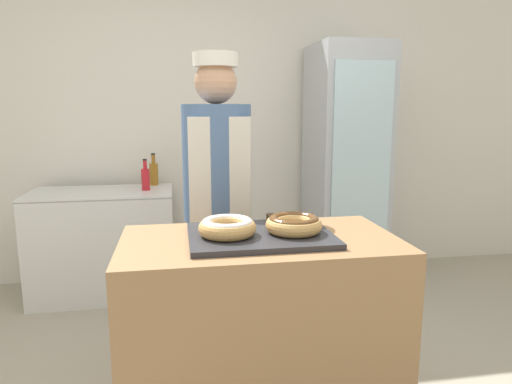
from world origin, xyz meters
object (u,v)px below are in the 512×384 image
baker_person (218,205)px  bottle_amber (154,173)px  donut_light_glaze (227,226)px  brownie_back_left (228,221)px  brownie_back_right (279,219)px  chest_freezer (104,243)px  donut_chocolate_glaze (294,223)px  bottle_red (146,178)px  beverage_fridge (345,166)px  serving_tray (260,235)px

baker_person → bottle_amber: 1.35m
bottle_amber → donut_light_glaze: bearing=-79.0°
brownie_back_left → brownie_back_right: same height
brownie_back_left → brownie_back_right: bearing=0.0°
brownie_back_left → chest_freezer: size_ratio=0.09×
baker_person → bottle_amber: (-0.41, 1.29, 0.01)m
donut_light_glaze → donut_chocolate_glaze: size_ratio=1.00×
donut_chocolate_glaze → bottle_red: 1.88m
donut_light_glaze → brownie_back_left: size_ratio=2.42×
donut_light_glaze → baker_person: (0.02, 0.68, -0.05)m
donut_chocolate_glaze → chest_freezer: donut_chocolate_glaze is taller
brownie_back_left → beverage_fridge: bearing=53.8°
serving_tray → bottle_red: bearing=108.5°
donut_light_glaze → baker_person: size_ratio=0.14×
donut_chocolate_glaze → brownie_back_left: 0.32m
brownie_back_right → baker_person: bearing=115.4°
baker_person → beverage_fridge: (1.15, 1.07, 0.05)m
brownie_back_right → chest_freezer: size_ratio=0.09×
chest_freezer → bottle_amber: 0.68m
serving_tray → bottle_amber: (-0.52, 1.95, 0.01)m
bottle_amber → beverage_fridge: bearing=-7.9°
brownie_back_right → beverage_fridge: (0.92, 1.57, 0.03)m
donut_chocolate_glaze → brownie_back_right: 0.19m
donut_chocolate_glaze → chest_freezer: (-1.05, 1.76, -0.55)m
brownie_back_right → bottle_red: bearing=114.0°
donut_chocolate_glaze → beverage_fridge: bearing=63.0°
brownie_back_left → bottle_red: size_ratio=0.41×
brownie_back_left → bottle_amber: bottle_amber is taller
donut_light_glaze → beverage_fridge: size_ratio=0.12×
serving_tray → donut_chocolate_glaze: donut_chocolate_glaze is taller
donut_light_glaze → beverage_fridge: bearing=56.2°
donut_chocolate_glaze → bottle_red: (-0.72, 1.74, -0.05)m
serving_tray → brownie_back_left: bearing=125.6°
brownie_back_right → bottle_red: bottle_red is taller
baker_person → brownie_back_left: bearing=-89.9°
donut_light_glaze → bottle_red: bottle_red is taller
donut_chocolate_glaze → bottle_amber: bottle_amber is taller
bottle_amber → serving_tray: bearing=-74.9°
donut_chocolate_glaze → bottle_red: size_ratio=0.99×
brownie_back_left → bottle_amber: bearing=102.8°
brownie_back_left → brownie_back_right: (0.24, 0.00, 0.00)m
donut_chocolate_glaze → brownie_back_right: size_ratio=2.42×
brownie_back_left → donut_chocolate_glaze: bearing=-35.5°
brownie_back_right → beverage_fridge: bearing=59.8°
serving_tray → brownie_back_left: (-0.12, 0.16, 0.03)m
bottle_amber → bottle_red: (-0.05, -0.23, -0.01)m
chest_freezer → beverage_fridge: bearing=-0.2°
donut_light_glaze → beverage_fridge: 2.11m
baker_person → chest_freezer: baker_person is taller
bottle_red → chest_freezer: bearing=176.5°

